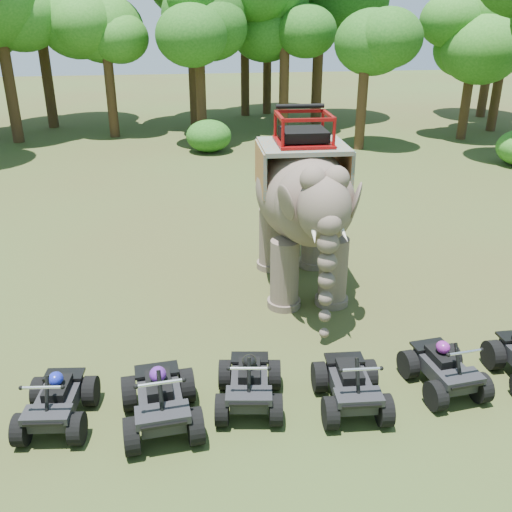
{
  "coord_description": "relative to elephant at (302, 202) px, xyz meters",
  "views": [
    {
      "loc": [
        -1.6,
        -9.79,
        6.79
      ],
      "look_at": [
        0.0,
        1.2,
        1.9
      ],
      "focal_mm": 40.0,
      "sensor_mm": 36.0,
      "label": 1
    }
  ],
  "objects": [
    {
      "name": "tree_2",
      "position": [
        6.36,
        14.85,
        1.09
      ],
      "size": [
        4.72,
        4.72,
        6.74
      ],
      "primitive_type": null,
      "color": "#195114",
      "rests_on": "ground"
    },
    {
      "name": "atv_0",
      "position": [
        -5.39,
        -4.75,
        -1.7
      ],
      "size": [
        1.31,
        1.69,
        1.17
      ],
      "primitive_type": null,
      "rotation": [
        0.0,
        0.0,
        -0.11
      ],
      "color": "black",
      "rests_on": "ground"
    },
    {
      "name": "tree_32",
      "position": [
        -1.66,
        22.37,
        3.15
      ],
      "size": [
        7.6,
        7.6,
        10.85
      ],
      "primitive_type": null,
      "color": "#195114",
      "rests_on": "ground"
    },
    {
      "name": "atv_4",
      "position": [
        1.77,
        -4.79,
        -1.69
      ],
      "size": [
        1.32,
        1.7,
        1.17
      ],
      "primitive_type": null,
      "rotation": [
        0.0,
        0.0,
        0.11
      ],
      "color": "black",
      "rests_on": "ground"
    },
    {
      "name": "atv_2",
      "position": [
        -1.98,
        -4.75,
        -1.68
      ],
      "size": [
        1.4,
        1.77,
        1.2
      ],
      "primitive_type": null,
      "rotation": [
        0.0,
        0.0,
        -0.15
      ],
      "color": "black",
      "rests_on": "ground"
    },
    {
      "name": "atv_1",
      "position": [
        -3.58,
        -5.06,
        -1.62
      ],
      "size": [
        1.46,
        1.9,
        1.32
      ],
      "primitive_type": null,
      "rotation": [
        0.0,
        0.0,
        0.09
      ],
      "color": "black",
      "rests_on": "ground"
    },
    {
      "name": "tree_27",
      "position": [
        -6.33,
        19.71,
        1.63
      ],
      "size": [
        5.47,
        5.47,
        7.82
      ],
      "primitive_type": null,
      "color": "#195114",
      "rests_on": "ground"
    },
    {
      "name": "tree_26",
      "position": [
        -11.38,
        19.05,
        2.42
      ],
      "size": [
        6.58,
        6.58,
        9.41
      ],
      "primitive_type": null,
      "color": "#195114",
      "rests_on": "ground"
    },
    {
      "name": "tree_33",
      "position": [
        17.25,
        22.65,
        2.44
      ],
      "size": [
        6.6,
        6.6,
        9.43
      ],
      "primitive_type": null,
      "color": "#195114",
      "rests_on": "ground"
    },
    {
      "name": "tree_31",
      "position": [
        15.52,
        18.24,
        1.63
      ],
      "size": [
        5.47,
        5.47,
        7.82
      ],
      "primitive_type": null,
      "color": "#195114",
      "rests_on": "ground"
    },
    {
      "name": "tree_1",
      "position": [
        3.24,
        19.3,
        1.89
      ],
      "size": [
        5.83,
        5.83,
        8.33
      ],
      "primitive_type": null,
      "color": "#195114",
      "rests_on": "ground"
    },
    {
      "name": "ground",
      "position": [
        -1.5,
        -3.47,
        -2.28
      ],
      "size": [
        110.0,
        110.0,
        0.0
      ],
      "primitive_type": "plane",
      "color": "#47381E",
      "rests_on": "ground"
    },
    {
      "name": "tree_0",
      "position": [
        -1.5,
        17.96,
        1.5
      ],
      "size": [
        5.29,
        5.29,
        7.55
      ],
      "primitive_type": null,
      "color": "#195114",
      "rests_on": "ground"
    },
    {
      "name": "tree_34",
      "position": [
        1.82,
        25.45,
        2.02
      ],
      "size": [
        6.02,
        6.02,
        8.6
      ],
      "primitive_type": null,
      "color": "#195114",
      "rests_on": "ground"
    },
    {
      "name": "tree_35",
      "position": [
        5.81,
        21.95,
        3.18
      ],
      "size": [
        7.65,
        7.65,
        10.92
      ],
      "primitive_type": null,
      "color": "#195114",
      "rests_on": "ground"
    },
    {
      "name": "tree_3",
      "position": [
        12.71,
        16.35,
        1.17
      ],
      "size": [
        4.83,
        4.83,
        6.9
      ],
      "primitive_type": null,
      "color": "#195114",
      "rests_on": "ground"
    },
    {
      "name": "tree_36",
      "position": [
        -10.22,
        23.04,
        2.77
      ],
      "size": [
        7.07,
        7.07,
        10.09
      ],
      "primitive_type": null,
      "color": "#195114",
      "rests_on": "ground"
    },
    {
      "name": "elephant",
      "position": [
        0.0,
        0.0,
        0.0
      ],
      "size": [
        2.56,
        5.5,
        4.56
      ],
      "primitive_type": null,
      "rotation": [
        0.0,
        0.0,
        -0.03
      ],
      "color": "brown",
      "rests_on": "ground"
    },
    {
      "name": "atv_3",
      "position": [
        -0.15,
        -5.06,
        -1.67
      ],
      "size": [
        1.3,
        1.71,
        1.21
      ],
      "primitive_type": null,
      "rotation": [
        0.0,
        0.0,
        -0.06
      ],
      "color": "black",
      "rests_on": "ground"
    },
    {
      "name": "tree_29",
      "position": [
        3.37,
        25.9,
        2.03
      ],
      "size": [
        6.03,
        6.03,
        8.62
      ],
      "primitive_type": null,
      "color": "#195114",
      "rests_on": "ground"
    }
  ]
}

